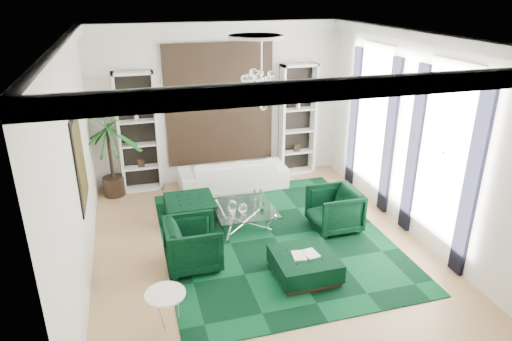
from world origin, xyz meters
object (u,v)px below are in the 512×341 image
object	(u,v)px
ottoman_front	(304,265)
side_table	(167,310)
sofa	(233,173)
coffee_table	(245,217)
ottoman_side	(190,209)
palm	(108,141)
armchair_right	(334,209)
armchair_left	(193,244)

from	to	relation	value
ottoman_front	side_table	size ratio (longest dim) A/B	1.77
sofa	coffee_table	size ratio (longest dim) A/B	2.13
sofa	side_table	world-z (taller)	sofa
coffee_table	ottoman_side	distance (m)	1.19
sofa	palm	xyz separation A→B (m)	(-2.75, 0.37, 0.96)
coffee_table	side_table	bearing A→B (deg)	-125.61
ottoman_front	side_table	xyz separation A→B (m)	(-2.33, -0.59, 0.07)
ottoman_front	side_table	world-z (taller)	side_table
side_table	palm	size ratio (longest dim) A/B	0.22
side_table	armchair_right	bearing A→B (deg)	29.07
armchair_right	coffee_table	bearing A→B (deg)	-109.24
sofa	ottoman_front	world-z (taller)	sofa
coffee_table	side_table	xyz separation A→B (m)	(-1.81, -2.53, 0.07)
armchair_right	ottoman_side	distance (m)	2.96
armchair_left	armchair_right	distance (m)	2.94
armchair_right	coffee_table	world-z (taller)	armchair_right
armchair_left	coffee_table	size ratio (longest dim) A/B	0.79
armchair_left	ottoman_front	distance (m)	1.93
side_table	armchair_left	bearing A→B (deg)	66.93
ottoman_front	palm	xyz separation A→B (m)	(-3.05, 4.22, 1.13)
palm	ottoman_side	bearing A→B (deg)	-47.40
ottoman_side	sofa	bearing A→B (deg)	46.34
sofa	coffee_table	bearing A→B (deg)	83.64
armchair_right	ottoman_front	world-z (taller)	armchair_right
sofa	palm	size ratio (longest dim) A/B	0.95
ottoman_side	palm	distance (m)	2.50
side_table	ottoman_side	bearing A→B (deg)	75.80
armchair_left	ottoman_side	distance (m)	1.76
ottoman_side	side_table	size ratio (longest dim) A/B	1.73
side_table	palm	bearing A→B (deg)	98.52
sofa	armchair_left	bearing A→B (deg)	64.83
armchair_left	side_table	xyz separation A→B (m)	(-0.60, -1.42, -0.15)
sofa	side_table	bearing A→B (deg)	65.49
armchair_right	coffee_table	xyz separation A→B (m)	(-1.68, 0.59, -0.22)
coffee_table	side_table	size ratio (longest dim) A/B	2.07
coffee_table	ottoman_front	xyz separation A→B (m)	(0.52, -1.94, -0.00)
armchair_right	palm	size ratio (longest dim) A/B	0.35
ottoman_side	palm	xyz separation A→B (m)	(-1.52, 1.65, 1.11)
armchair_left	palm	bearing A→B (deg)	21.30
sofa	ottoman_front	bearing A→B (deg)	94.57
ottoman_front	armchair_right	bearing A→B (deg)	49.28
armchair_left	side_table	bearing A→B (deg)	156.93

